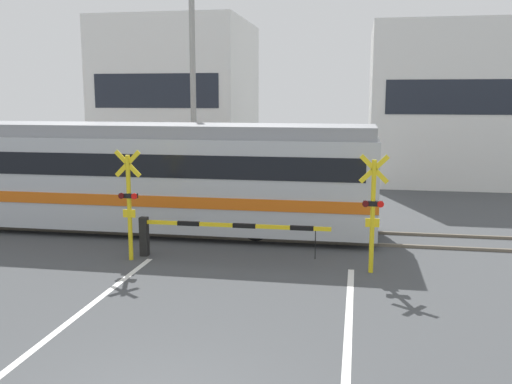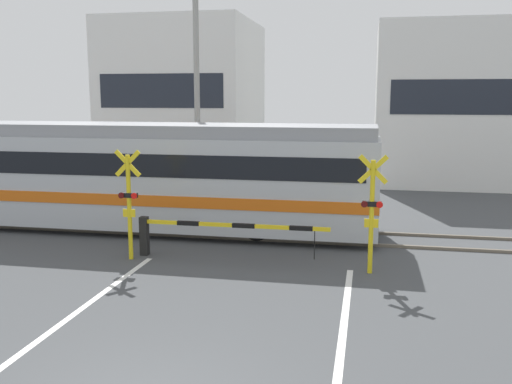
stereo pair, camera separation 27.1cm
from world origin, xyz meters
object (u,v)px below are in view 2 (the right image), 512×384
crossing_barrier_near (198,230)px  commuter_train (87,172)px  crossing_barrier_far (320,197)px  crossing_signal_right (372,209)px  pedestrian (289,182)px  crossing_signal_left (129,200)px

crossing_barrier_near → commuter_train: bearing=148.2°
commuter_train → crossing_barrier_far: 7.59m
crossing_barrier_far → crossing_signal_right: 6.11m
crossing_barrier_near → pedestrian: (1.28, 7.22, 0.19)m
crossing_signal_right → pedestrian: (-2.99, 7.64, -0.60)m
commuter_train → crossing_barrier_far: (7.03, 2.68, -1.01)m
crossing_barrier_far → crossing_signal_left: (-4.27, -5.83, 0.79)m
crossing_barrier_far → crossing_signal_left: size_ratio=1.76×
crossing_signal_right → pedestrian: 8.22m
crossing_barrier_near → crossing_signal_left: (-1.66, -0.42, 0.79)m
crossing_signal_right → crossing_barrier_near: bearing=174.4°
crossing_barrier_far → crossing_signal_right: bearing=-74.1°
crossing_signal_left → pedestrian: bearing=69.0°
commuter_train → crossing_barrier_far: commuter_train is taller
crossing_barrier_near → crossing_signal_right: size_ratio=1.76×
crossing_barrier_far → crossing_signal_left: crossing_signal_left is taller
crossing_barrier_far → commuter_train: bearing=-159.1°
crossing_barrier_far → crossing_barrier_near: bearing=-115.8°
commuter_train → pedestrian: bearing=38.2°
commuter_train → crossing_signal_left: (2.76, -3.15, -0.22)m
commuter_train → crossing_barrier_near: 5.29m
commuter_train → crossing_barrier_near: bearing=-31.8°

